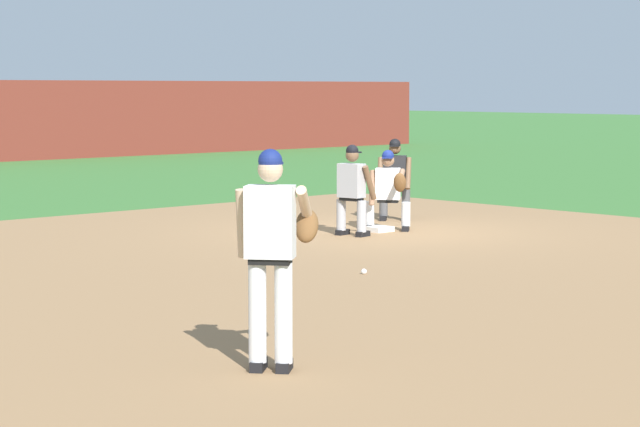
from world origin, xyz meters
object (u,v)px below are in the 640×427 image
at_px(first_base_bag, 378,229).
at_px(umpire, 395,176).
at_px(baserunner, 352,187).
at_px(pitcher, 273,245).
at_px(baseball, 364,272).
at_px(first_baseman, 389,187).

height_order(first_base_bag, umpire, umpire).
xyz_separation_m(first_base_bag, baserunner, (-0.74, -0.13, 0.75)).
distance_m(pitcher, baserunner, 9.56).
distance_m(baseball, pitcher, 5.58).
relative_size(pitcher, baserunner, 1.27).
bearing_deg(first_baseman, umpire, 40.23).
height_order(first_base_bag, first_baseman, first_baseman).
xyz_separation_m(pitcher, first_baseman, (8.04, 6.43, -0.33)).
distance_m(baseball, baserunner, 4.17).
bearing_deg(baserunner, first_baseman, 4.35).
height_order(baseball, first_baseman, first_baseman).
distance_m(baseball, umpire, 6.49).
bearing_deg(baseball, first_baseman, 40.31).
distance_m(first_baseman, baserunner, 0.91).
xyz_separation_m(first_baseman, umpire, (1.25, 1.06, 0.06)).
height_order(first_base_bag, baserunner, baserunner).
bearing_deg(baserunner, baseball, -132.18).
height_order(baseball, pitcher, pitcher).
relative_size(first_base_bag, baserunner, 0.26).
distance_m(pitcher, first_baseman, 10.30).
distance_m(first_base_bag, first_baseman, 0.71).
relative_size(pitcher, umpire, 1.27).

